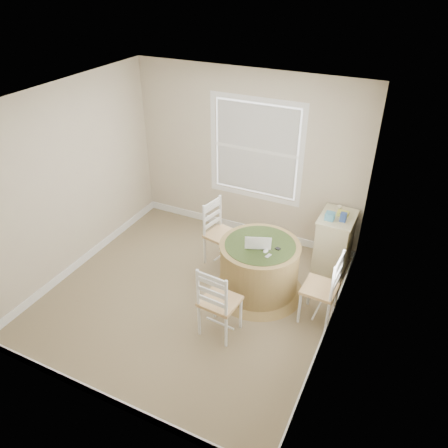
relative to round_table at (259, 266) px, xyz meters
The scene contains 14 objects.
room 1.12m from the round_table, 150.98° to the right, with size 3.64×3.64×2.64m.
round_table is the anchor object (origin of this frame).
chair_left 0.82m from the round_table, 152.55° to the left, with size 0.42×0.40×0.95m, color white, non-canonical shape.
chair_near 0.91m from the round_table, 98.22° to the right, with size 0.42×0.40×0.95m, color white, non-canonical shape.
chair_right 0.87m from the round_table, 11.08° to the right, with size 0.42×0.40×0.95m, color white, non-canonical shape.
laptop 0.37m from the round_table, 111.47° to the right, with size 0.41×0.38×0.23m.
mouse 0.38m from the round_table, 42.46° to the right, with size 0.06×0.09×0.03m, color white.
phone 0.43m from the round_table, 46.19° to the right, with size 0.04×0.09×0.02m, color #B7BABF.
keys 0.42m from the round_table, ahead, with size 0.06×0.05×0.03m, color black.
corner_chest 1.22m from the round_table, 52.25° to the left, with size 0.49×0.63×0.84m.
tissue_box 1.16m from the round_table, 51.51° to the left, with size 0.12×0.12×0.10m, color #519CBB.
box_yellow 1.38m from the round_table, 51.78° to the left, with size 0.15×0.10×0.06m, color #EBE853.
box_blue 1.30m from the round_table, 45.75° to the left, with size 0.08×0.08×0.12m, color #33519A.
cup_cream 1.42m from the round_table, 56.89° to the left, with size 0.07×0.07×0.09m, color beige.
Camera 1 is at (2.33, -3.82, 3.88)m, focal length 35.00 mm.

